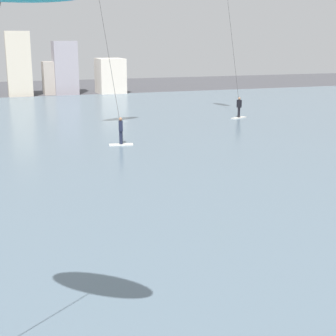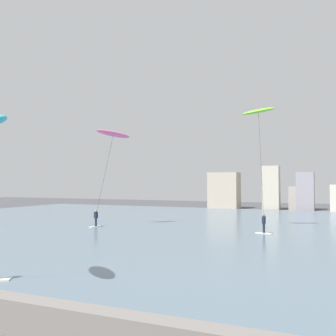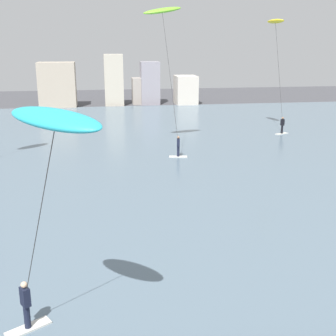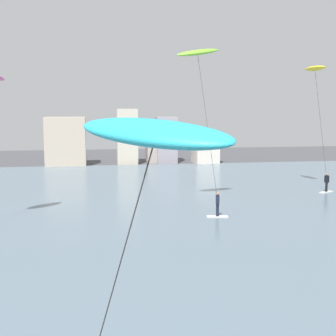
% 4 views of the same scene
% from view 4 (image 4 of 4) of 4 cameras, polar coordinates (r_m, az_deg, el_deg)
% --- Properties ---
extents(water_bay, '(84.00, 52.00, 0.10)m').
position_cam_4_polar(water_bay, '(33.09, 0.30, -5.18)').
color(water_bay, slate).
rests_on(water_bay, ground).
extents(far_shore_buildings, '(21.74, 4.59, 7.03)m').
position_cam_4_polar(far_shore_buildings, '(59.77, -4.90, 3.14)').
color(far_shore_buildings, '#B7A893').
rests_on(far_shore_buildings, ground).
extents(kitesurfer_lime, '(3.21, 3.74, 11.36)m').
position_cam_4_polar(kitesurfer_lime, '(32.47, 3.88, 12.09)').
color(kitesurfer_lime, silver).
rests_on(kitesurfer_lime, water_bay).
extents(kitesurfer_cyan, '(3.52, 3.14, 7.20)m').
position_cam_4_polar(kitesurfer_cyan, '(7.86, -3.00, -0.87)').
color(kitesurfer_cyan, silver).
rests_on(kitesurfer_cyan, water_bay).
extents(kitesurfer_yellow, '(2.20, 3.14, 10.68)m').
position_cam_4_polar(kitesurfer_yellow, '(41.93, 17.67, 9.72)').
color(kitesurfer_yellow, silver).
rests_on(kitesurfer_yellow, water_bay).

